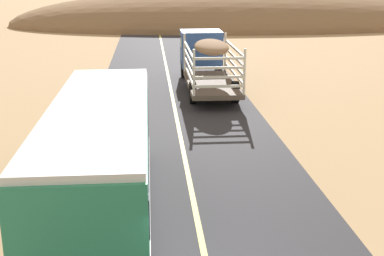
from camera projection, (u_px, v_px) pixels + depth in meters
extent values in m
cube|color=#3359A5|center=(201.00, 49.00, 32.65)|extent=(2.50, 2.20, 2.20)
cube|color=#192333|center=(201.00, 41.00, 32.52)|extent=(2.53, 1.54, 0.70)
cube|color=brown|center=(211.00, 84.00, 27.81)|extent=(2.50, 6.40, 0.24)
cylinder|color=silver|center=(185.00, 52.00, 30.36)|extent=(0.12, 0.12, 2.20)
cylinder|color=silver|center=(225.00, 52.00, 30.55)|extent=(0.12, 0.12, 2.20)
cylinder|color=silver|center=(194.00, 73.00, 24.37)|extent=(0.12, 0.12, 2.20)
cylinder|color=silver|center=(244.00, 72.00, 24.56)|extent=(0.12, 0.12, 2.20)
cube|color=silver|center=(188.00, 74.00, 27.56)|extent=(0.08, 6.30, 0.12)
cube|color=silver|center=(234.00, 73.00, 27.75)|extent=(0.08, 6.30, 0.12)
cube|color=silver|center=(219.00, 86.00, 24.64)|extent=(2.40, 0.08, 0.12)
cube|color=silver|center=(188.00, 66.00, 27.43)|extent=(0.08, 6.30, 0.12)
cube|color=silver|center=(234.00, 65.00, 27.62)|extent=(0.08, 6.30, 0.12)
cube|color=silver|center=(219.00, 77.00, 24.51)|extent=(2.40, 0.08, 0.12)
cube|color=silver|center=(188.00, 57.00, 27.30)|extent=(0.08, 6.30, 0.12)
cube|color=silver|center=(234.00, 57.00, 27.49)|extent=(0.08, 6.30, 0.12)
cube|color=silver|center=(219.00, 68.00, 24.38)|extent=(2.40, 0.08, 0.12)
cube|color=silver|center=(188.00, 49.00, 27.17)|extent=(0.08, 6.30, 0.12)
cube|color=silver|center=(234.00, 48.00, 27.37)|extent=(0.08, 6.30, 0.12)
cube|color=silver|center=(220.00, 58.00, 24.26)|extent=(2.40, 0.08, 0.12)
ellipsoid|color=#8C6B4C|center=(211.00, 47.00, 27.24)|extent=(1.75, 3.84, 0.70)
cylinder|color=black|center=(184.00, 69.00, 32.92)|extent=(0.32, 1.10, 1.10)
cylinder|color=black|center=(218.00, 68.00, 33.09)|extent=(0.32, 1.10, 1.10)
cylinder|color=black|center=(193.00, 93.00, 26.55)|extent=(0.32, 1.10, 1.10)
cylinder|color=black|center=(235.00, 92.00, 26.72)|extent=(0.32, 1.10, 1.10)
cube|color=#2D8C66|center=(101.00, 159.00, 13.92)|extent=(2.50, 10.00, 2.70)
cube|color=white|center=(98.00, 107.00, 13.50)|extent=(2.45, 9.80, 0.16)
cube|color=#192333|center=(100.00, 142.00, 13.78)|extent=(2.54, 9.20, 0.80)
cube|color=silver|center=(103.00, 199.00, 14.25)|extent=(2.53, 9.80, 0.36)
cylinder|color=black|center=(78.00, 160.00, 17.28)|extent=(0.30, 1.00, 1.00)
cylinder|color=black|center=(144.00, 158.00, 17.45)|extent=(0.30, 1.00, 1.00)
ellipsoid|color=olive|center=(245.00, 24.00, 65.37)|extent=(57.52, 23.55, 8.65)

